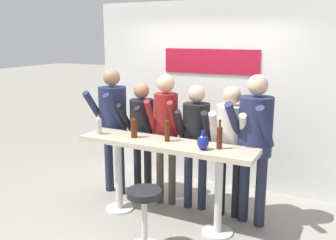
{
  "coord_description": "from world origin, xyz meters",
  "views": [
    {
      "loc": [
        1.94,
        -3.79,
        2.24
      ],
      "look_at": [
        0.0,
        0.07,
        1.26
      ],
      "focal_mm": 40.0,
      "sensor_mm": 36.0,
      "label": 1
    }
  ],
  "objects_px": {
    "person_left": "(142,128)",
    "wine_bottle_1": "(99,125)",
    "person_center_right": "(230,138)",
    "wine_bottle_3": "(220,136)",
    "wine_bottle_0": "(167,129)",
    "person_far_left": "(113,118)",
    "wine_bottle_2": "(134,127)",
    "person_center": "(196,134)",
    "tasting_table": "(165,157)",
    "person_right": "(255,134)",
    "person_center_left": "(166,124)",
    "decorative_vase": "(203,142)",
    "bar_stool": "(144,210)"
  },
  "relations": [
    {
      "from": "decorative_vase",
      "to": "tasting_table",
      "type": "bearing_deg",
      "value": 170.23
    },
    {
      "from": "person_center_right",
      "to": "person_center_left",
      "type": "bearing_deg",
      "value": 174.12
    },
    {
      "from": "bar_stool",
      "to": "wine_bottle_2",
      "type": "height_order",
      "value": "wine_bottle_2"
    },
    {
      "from": "person_far_left",
      "to": "person_left",
      "type": "xyz_separation_m",
      "value": [
        0.45,
        0.03,
        -0.1
      ]
    },
    {
      "from": "person_far_left",
      "to": "person_left",
      "type": "height_order",
      "value": "person_far_left"
    },
    {
      "from": "person_right",
      "to": "person_center_left",
      "type": "bearing_deg",
      "value": -170.31
    },
    {
      "from": "tasting_table",
      "to": "person_center_right",
      "type": "height_order",
      "value": "person_center_right"
    },
    {
      "from": "wine_bottle_1",
      "to": "wine_bottle_3",
      "type": "distance_m",
      "value": 1.58
    },
    {
      "from": "person_center",
      "to": "person_right",
      "type": "height_order",
      "value": "person_right"
    },
    {
      "from": "person_center_left",
      "to": "wine_bottle_3",
      "type": "bearing_deg",
      "value": -34.97
    },
    {
      "from": "decorative_vase",
      "to": "person_far_left",
      "type": "bearing_deg",
      "value": 161.54
    },
    {
      "from": "tasting_table",
      "to": "person_right",
      "type": "height_order",
      "value": "person_right"
    },
    {
      "from": "bar_stool",
      "to": "person_center_left",
      "type": "bearing_deg",
      "value": 105.63
    },
    {
      "from": "wine_bottle_3",
      "to": "wine_bottle_2",
      "type": "bearing_deg",
      "value": -178.9
    },
    {
      "from": "person_left",
      "to": "bar_stool",
      "type": "bearing_deg",
      "value": -51.93
    },
    {
      "from": "person_far_left",
      "to": "person_left",
      "type": "relative_size",
      "value": 1.1
    },
    {
      "from": "person_far_left",
      "to": "wine_bottle_0",
      "type": "xyz_separation_m",
      "value": [
        1.06,
        -0.4,
        0.04
      ]
    },
    {
      "from": "tasting_table",
      "to": "wine_bottle_0",
      "type": "height_order",
      "value": "wine_bottle_0"
    },
    {
      "from": "person_center_right",
      "to": "wine_bottle_0",
      "type": "xyz_separation_m",
      "value": [
        -0.65,
        -0.43,
        0.13
      ]
    },
    {
      "from": "tasting_table",
      "to": "wine_bottle_2",
      "type": "xyz_separation_m",
      "value": [
        -0.43,
        0.0,
        0.33
      ]
    },
    {
      "from": "bar_stool",
      "to": "wine_bottle_3",
      "type": "height_order",
      "value": "wine_bottle_3"
    },
    {
      "from": "wine_bottle_2",
      "to": "decorative_vase",
      "type": "height_order",
      "value": "wine_bottle_2"
    },
    {
      "from": "tasting_table",
      "to": "decorative_vase",
      "type": "height_order",
      "value": "decorative_vase"
    },
    {
      "from": "bar_stool",
      "to": "wine_bottle_1",
      "type": "bearing_deg",
      "value": 149.18
    },
    {
      "from": "bar_stool",
      "to": "person_center_right",
      "type": "relative_size",
      "value": 0.41
    },
    {
      "from": "person_center",
      "to": "wine_bottle_3",
      "type": "bearing_deg",
      "value": -53.22
    },
    {
      "from": "person_center_right",
      "to": "wine_bottle_0",
      "type": "relative_size",
      "value": 5.05
    },
    {
      "from": "wine_bottle_0",
      "to": "decorative_vase",
      "type": "distance_m",
      "value": 0.52
    },
    {
      "from": "tasting_table",
      "to": "wine_bottle_3",
      "type": "distance_m",
      "value": 0.74
    },
    {
      "from": "person_center_right",
      "to": "decorative_vase",
      "type": "height_order",
      "value": "person_center_right"
    },
    {
      "from": "tasting_table",
      "to": "wine_bottle_2",
      "type": "relative_size",
      "value": 7.37
    },
    {
      "from": "wine_bottle_0",
      "to": "wine_bottle_1",
      "type": "height_order",
      "value": "wine_bottle_0"
    },
    {
      "from": "person_center_left",
      "to": "wine_bottle_0",
      "type": "xyz_separation_m",
      "value": [
        0.22,
        -0.4,
        0.05
      ]
    },
    {
      "from": "tasting_table",
      "to": "person_far_left",
      "type": "xyz_separation_m",
      "value": [
        -1.06,
        0.43,
        0.29
      ]
    },
    {
      "from": "person_far_left",
      "to": "wine_bottle_1",
      "type": "bearing_deg",
      "value": -68.74
    },
    {
      "from": "wine_bottle_1",
      "to": "bar_stool",
      "type": "bearing_deg",
      "value": -30.82
    },
    {
      "from": "bar_stool",
      "to": "person_center_right",
      "type": "xyz_separation_m",
      "value": [
        0.56,
        1.13,
        0.58
      ]
    },
    {
      "from": "wine_bottle_1",
      "to": "person_center",
      "type": "bearing_deg",
      "value": 25.96
    },
    {
      "from": "person_center_left",
      "to": "person_right",
      "type": "distance_m",
      "value": 1.17
    },
    {
      "from": "person_center",
      "to": "wine_bottle_0",
      "type": "relative_size",
      "value": 4.98
    },
    {
      "from": "wine_bottle_3",
      "to": "person_center_left",
      "type": "bearing_deg",
      "value": 155.03
    },
    {
      "from": "person_right",
      "to": "wine_bottle_1",
      "type": "bearing_deg",
      "value": -155.14
    },
    {
      "from": "person_center_right",
      "to": "wine_bottle_3",
      "type": "distance_m",
      "value": 0.46
    },
    {
      "from": "wine_bottle_0",
      "to": "wine_bottle_3",
      "type": "xyz_separation_m",
      "value": [
        0.65,
        -0.01,
        -0.0
      ]
    },
    {
      "from": "person_center_left",
      "to": "person_center",
      "type": "relative_size",
      "value": 1.07
    },
    {
      "from": "person_center",
      "to": "wine_bottle_3",
      "type": "xyz_separation_m",
      "value": [
        0.47,
        -0.46,
        0.14
      ]
    },
    {
      "from": "decorative_vase",
      "to": "person_center",
      "type": "bearing_deg",
      "value": 119.43
    },
    {
      "from": "person_center_right",
      "to": "person_right",
      "type": "bearing_deg",
      "value": -18.34
    },
    {
      "from": "person_left",
      "to": "wine_bottle_1",
      "type": "distance_m",
      "value": 0.63
    },
    {
      "from": "person_far_left",
      "to": "wine_bottle_2",
      "type": "distance_m",
      "value": 0.76
    }
  ]
}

